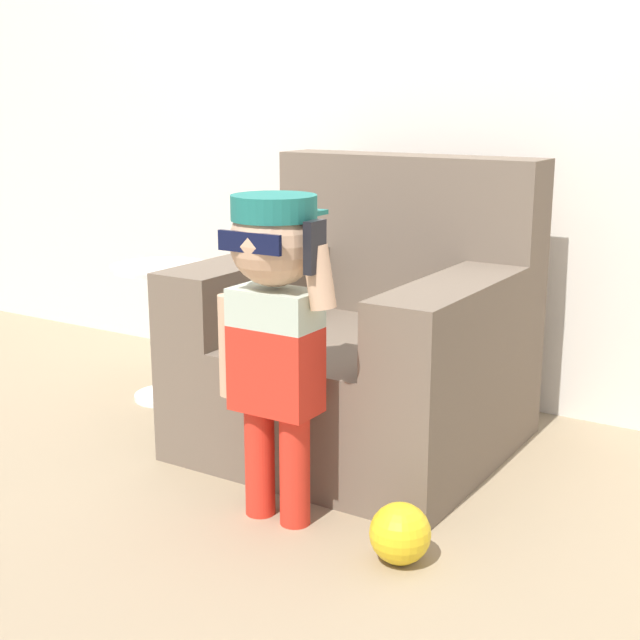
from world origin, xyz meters
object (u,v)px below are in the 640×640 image
object	(u,v)px
toy_ball	(400,533)
armchair	(365,347)
person_child	(275,309)
side_table	(163,319)

from	to	relation	value
toy_ball	armchair	bearing A→B (deg)	125.74
armchair	person_child	size ratio (longest dim) A/B	1.07
person_child	side_table	bearing A→B (deg)	147.53
armchair	side_table	bearing A→B (deg)	-177.62
person_child	side_table	world-z (taller)	person_child
person_child	armchair	bearing A→B (deg)	97.48
side_table	toy_ball	xyz separation A→B (m)	(1.32, -0.62, -0.23)
side_table	person_child	bearing A→B (deg)	-32.47
armchair	person_child	distance (m)	0.68
armchair	side_table	size ratio (longest dim) A/B	1.82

